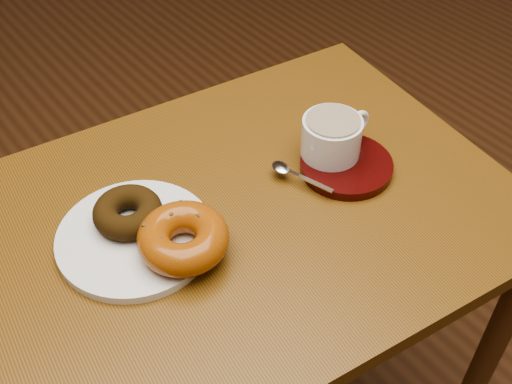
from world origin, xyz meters
TOP-DOWN VIEW (x-y plane):
  - cafe_table at (0.12, 0.10)m, footprint 0.87×0.69m
  - donut_plate at (-0.04, 0.14)m, footprint 0.28×0.28m
  - donut_cinnamon at (-0.04, 0.17)m, footprint 0.12×0.12m
  - donut_caramel at (-0.00, 0.08)m, footprint 0.15×0.15m
  - saucer at (0.30, 0.07)m, footprint 0.17×0.17m
  - coffee_cup at (0.29, 0.10)m, footprint 0.13×0.09m
  - teaspoon at (0.21, 0.11)m, footprint 0.04×0.11m

SIDE VIEW (x-z plane):
  - cafe_table at x=0.12m, z-range 0.26..1.01m
  - donut_plate at x=-0.04m, z-range 0.75..0.77m
  - saucer at x=0.30m, z-range 0.75..0.77m
  - teaspoon at x=0.21m, z-range 0.77..0.77m
  - donut_cinnamon at x=-0.04m, z-range 0.77..0.80m
  - donut_caramel at x=0.00m, z-range 0.77..0.81m
  - coffee_cup at x=0.29m, z-range 0.77..0.83m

